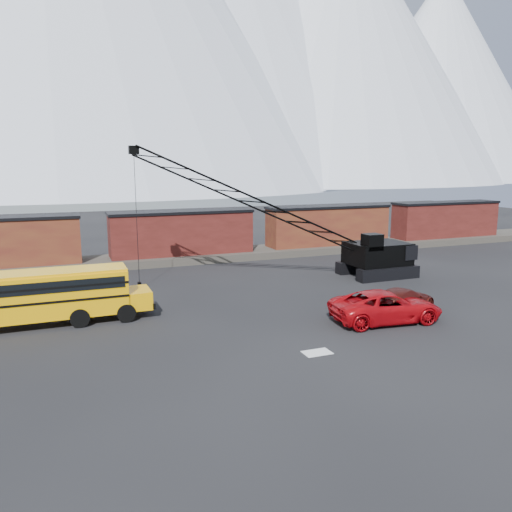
{
  "coord_description": "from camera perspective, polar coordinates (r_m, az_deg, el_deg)",
  "views": [
    {
      "loc": [
        -11.0,
        -24.6,
        9.16
      ],
      "look_at": [
        1.49,
        6.61,
        3.0
      ],
      "focal_mm": 35.0,
      "sensor_mm": 36.0,
      "label": 1
    }
  ],
  "objects": [
    {
      "name": "ground",
      "position": [
        28.46,
        2.19,
        -8.4
      ],
      "size": [
        160.0,
        160.0,
        0.0
      ],
      "primitive_type": "plane",
      "color": "black",
      "rests_on": "ground"
    },
    {
      "name": "mountain_ridge",
      "position": [
        318.96,
        -19.86,
        24.96
      ],
      "size": [
        800.0,
        340.0,
        240.0
      ],
      "color": "silver",
      "rests_on": "ground"
    },
    {
      "name": "gravel_berm",
      "position": [
        48.68,
        -8.38,
        -0.16
      ],
      "size": [
        120.0,
        5.0,
        0.7
      ],
      "primitive_type": "cube",
      "color": "#47413B",
      "rests_on": "ground"
    },
    {
      "name": "boxcar_mid",
      "position": [
        48.31,
        -8.46,
        2.66
      ],
      "size": [
        13.7,
        3.1,
        4.17
      ],
      "color": "#571C18",
      "rests_on": "gravel_berm"
    },
    {
      "name": "boxcar_east_near",
      "position": [
        54.24,
        8.24,
        3.5
      ],
      "size": [
        13.7,
        3.1,
        4.17
      ],
      "color": "#4B1715",
      "rests_on": "gravel_berm"
    },
    {
      "name": "boxcar_east_far",
      "position": [
        63.73,
        20.83,
        3.94
      ],
      "size": [
        13.7,
        3.1,
        4.17
      ],
      "color": "#571C18",
      "rests_on": "gravel_berm"
    },
    {
      "name": "snow_patch",
      "position": [
        25.3,
        6.99,
        -10.89
      ],
      "size": [
        1.4,
        0.9,
        0.02
      ],
      "primitive_type": "cube",
      "color": "silver",
      "rests_on": "ground"
    },
    {
      "name": "school_bus",
      "position": [
        31.16,
        -23.14,
        -4.14
      ],
      "size": [
        11.65,
        2.65,
        3.19
      ],
      "color": "#DD9A04",
      "rests_on": "ground"
    },
    {
      "name": "red_pickup",
      "position": [
        30.6,
        14.64,
        -5.58
      ],
      "size": [
        6.94,
        3.78,
        1.85
      ],
      "primitive_type": "imported",
      "rotation": [
        0.0,
        0.0,
        1.46
      ],
      "color": "#AB080F",
      "rests_on": "ground"
    },
    {
      "name": "maroon_suv",
      "position": [
        32.71,
        16.35,
        -4.89
      ],
      "size": [
        5.82,
        4.1,
        1.56
      ],
      "primitive_type": "imported",
      "rotation": [
        0.0,
        0.0,
        1.97
      ],
      "color": "#3E0E0B",
      "rests_on": "ground"
    },
    {
      "name": "crawler_crane",
      "position": [
        38.56,
        0.99,
        5.61
      ],
      "size": [
        22.52,
        4.97,
        10.69
      ],
      "color": "black",
      "rests_on": "ground"
    }
  ]
}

